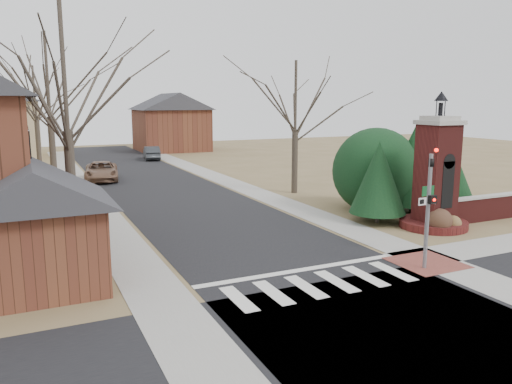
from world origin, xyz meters
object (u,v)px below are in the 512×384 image
brick_gate_monument (436,183)px  distant_car (152,153)px  sign_post (427,206)px  traffic_signal_pole (429,199)px  pickup_truck (101,171)px

brick_gate_monument → distant_car: size_ratio=1.53×
sign_post → distant_car: (-2.19, 37.16, -1.25)m
sign_post → distant_car: size_ratio=0.65×
traffic_signal_pole → pickup_truck: (-7.70, 26.27, -1.86)m
pickup_truck → distant_car: pickup_truck is taller
sign_post → distant_car: sign_post is taller
pickup_truck → brick_gate_monument: bearing=-51.8°
traffic_signal_pole → sign_post: 2.02m
brick_gate_monument → pickup_truck: (-12.40, 21.85, -1.44)m
pickup_truck → distant_car: (6.80, 12.30, -0.02)m
brick_gate_monument → pickup_truck: brick_gate_monument is taller
brick_gate_monument → pickup_truck: size_ratio=1.25×
traffic_signal_pole → pickup_truck: 27.44m
brick_gate_monument → pickup_truck: 25.17m
distant_car → sign_post: bearing=101.4°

